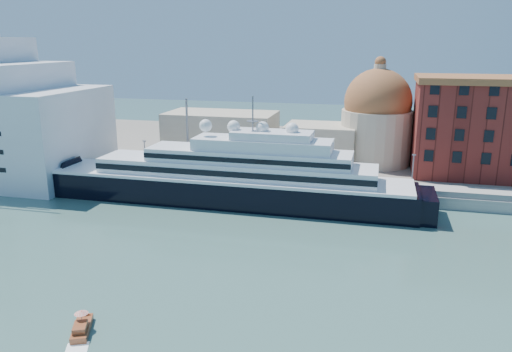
# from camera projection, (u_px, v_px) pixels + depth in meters

# --- Properties ---
(ground) EXTENTS (400.00, 400.00, 0.00)m
(ground) POSITION_uv_depth(u_px,v_px,m) (229.00, 248.00, 82.31)
(ground) COLOR #345A57
(ground) RESTS_ON ground
(quay) EXTENTS (180.00, 10.00, 2.50)m
(quay) POSITION_uv_depth(u_px,v_px,m) (273.00, 185.00, 113.83)
(quay) COLOR gray
(quay) RESTS_ON ground
(land) EXTENTS (260.00, 72.00, 2.00)m
(land) POSITION_uv_depth(u_px,v_px,m) (301.00, 150.00, 152.28)
(land) COLOR slate
(land) RESTS_ON ground
(quay_fence) EXTENTS (180.00, 0.10, 1.20)m
(quay_fence) POSITION_uv_depth(u_px,v_px,m) (269.00, 182.00, 109.13)
(quay_fence) COLOR slate
(quay_fence) RESTS_ON quay
(superyacht) EXTENTS (88.13, 12.22, 26.34)m
(superyacht) POSITION_uv_depth(u_px,v_px,m) (214.00, 181.00, 105.08)
(superyacht) COLOR black
(superyacht) RESTS_ON ground
(service_barge) EXTENTS (13.00, 6.27, 2.80)m
(service_barge) POSITION_uv_depth(u_px,v_px,m) (45.00, 189.00, 112.13)
(service_barge) COLOR white
(service_barge) RESTS_ON ground
(water_taxi) EXTENTS (3.85, 5.74, 2.60)m
(water_taxi) POSITION_uv_depth(u_px,v_px,m) (82.00, 327.00, 58.17)
(water_taxi) COLOR brown
(water_taxi) RESTS_ON ground
(warehouse) EXTENTS (43.00, 19.00, 23.25)m
(warehouse) POSITION_uv_depth(u_px,v_px,m) (510.00, 127.00, 115.18)
(warehouse) COLOR maroon
(warehouse) RESTS_ON land
(church) EXTENTS (66.00, 18.00, 25.50)m
(church) POSITION_uv_depth(u_px,v_px,m) (316.00, 128.00, 132.02)
(church) COLOR beige
(church) RESTS_ON land
(lamp_posts) EXTENTS (120.80, 2.40, 18.00)m
(lamp_posts) POSITION_uv_depth(u_px,v_px,m) (217.00, 147.00, 112.95)
(lamp_posts) COLOR slate
(lamp_posts) RESTS_ON quay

